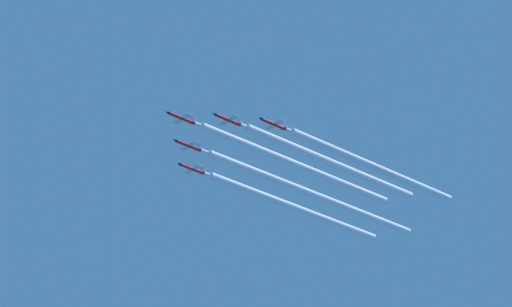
{
  "coord_description": "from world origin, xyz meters",
  "views": [
    {
      "loc": [
        -243.66,
        183.41,
        1.33
      ],
      "look_at": [
        -0.09,
        -22.63,
        175.05
      ],
      "focal_mm": 83.9,
      "sensor_mm": 36.0,
      "label": 1
    }
  ],
  "objects_px": {
    "jet_left_wingman": "(227,119)",
    "jet_right_wingman": "(187,145)",
    "jet_outer_right": "(191,168)",
    "jet_lead": "(181,118)",
    "jet_outer_left": "(273,124)"
  },
  "relations": [
    {
      "from": "jet_left_wingman",
      "to": "jet_right_wingman",
      "type": "relative_size",
      "value": 1.0
    },
    {
      "from": "jet_left_wingman",
      "to": "jet_right_wingman",
      "type": "bearing_deg",
      "value": -0.4
    },
    {
      "from": "jet_left_wingman",
      "to": "jet_outer_right",
      "type": "relative_size",
      "value": 1.0
    },
    {
      "from": "jet_lead",
      "to": "jet_left_wingman",
      "type": "height_order",
      "value": "jet_lead"
    },
    {
      "from": "jet_outer_right",
      "to": "jet_lead",
      "type": "bearing_deg",
      "value": 135.88
    },
    {
      "from": "jet_lead",
      "to": "jet_outer_left",
      "type": "xyz_separation_m",
      "value": [
        -18.43,
        -19.48,
        -2.84
      ]
    },
    {
      "from": "jet_left_wingman",
      "to": "jet_outer_right",
      "type": "height_order",
      "value": "jet_left_wingman"
    },
    {
      "from": "jet_outer_left",
      "to": "jet_left_wingman",
      "type": "bearing_deg",
      "value": 48.12
    },
    {
      "from": "jet_right_wingman",
      "to": "jet_lead",
      "type": "bearing_deg",
      "value": 134.03
    },
    {
      "from": "jet_lead",
      "to": "jet_right_wingman",
      "type": "distance_m",
      "value": 13.68
    },
    {
      "from": "jet_left_wingman",
      "to": "jet_outer_left",
      "type": "xyz_separation_m",
      "value": [
        -8.83,
        -9.85,
        -1.65
      ]
    },
    {
      "from": "jet_left_wingman",
      "to": "jet_outer_left",
      "type": "relative_size",
      "value": 1.0
    },
    {
      "from": "jet_outer_right",
      "to": "jet_right_wingman",
      "type": "bearing_deg",
      "value": 137.72
    },
    {
      "from": "jet_left_wingman",
      "to": "jet_outer_left",
      "type": "bearing_deg",
      "value": -131.88
    },
    {
      "from": "jet_right_wingman",
      "to": "jet_outer_right",
      "type": "height_order",
      "value": "jet_right_wingman"
    }
  ]
}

